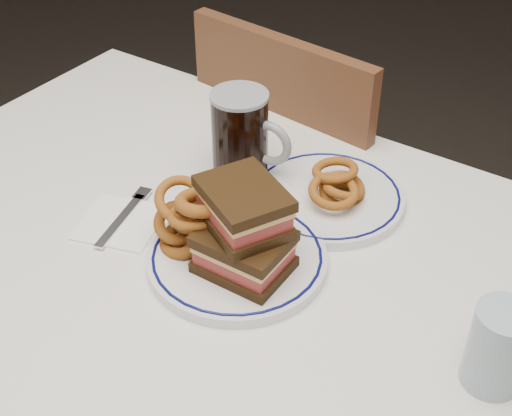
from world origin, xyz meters
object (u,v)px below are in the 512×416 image
Objects in this scene: chair_far at (309,191)px; far_plate at (327,197)px; main_plate at (237,258)px; beer_mug at (242,137)px; reuben_sandwich at (244,230)px.

chair_far is 0.47m from far_plate.
far_plate is (0.21, -0.32, 0.27)m from chair_far.
main_plate reaches higher than far_plate.
beer_mug reaches higher than far_plate.
reuben_sandwich is at bearing -54.30° from beer_mug.
beer_mug is (0.06, -0.34, 0.34)m from chair_far.
reuben_sandwich is (0.02, -0.01, 0.07)m from main_plate.
chair_far is at bearing 110.12° from reuben_sandwich.
chair_far is 5.72× the size of beer_mug.
main_plate is 1.70× the size of reuben_sandwich.
beer_mug is (-0.14, 0.19, -0.00)m from reuben_sandwich.
reuben_sandwich is (0.20, -0.54, 0.34)m from chair_far.
far_plate is at bearing -56.82° from chair_far.
reuben_sandwich is 0.97× the size of beer_mug.
reuben_sandwich is 0.62× the size of far_plate.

